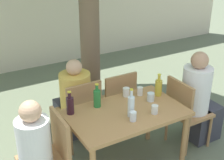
{
  "coord_description": "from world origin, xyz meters",
  "views": [
    {
      "loc": [
        -1.57,
        -2.43,
        2.45
      ],
      "look_at": [
        0.0,
        0.3,
        1.0
      ],
      "focal_mm": 50.0,
      "sensor_mm": 36.0,
      "label": 1
    }
  ],
  "objects_px": {
    "green_bottle_0": "(97,98)",
    "drinking_glass_1": "(151,97)",
    "drinking_glass_2": "(133,116)",
    "person_seated_1": "(199,102)",
    "patio_chair_2": "(81,110)",
    "drinking_glass_4": "(140,91)",
    "patio_chair_0": "(51,154)",
    "patio_chair_3": "(116,100)",
    "dining_table_front": "(126,119)",
    "wine_bottle_3": "(70,105)",
    "person_seated_2": "(73,103)",
    "water_bottle_2": "(131,106)",
    "drinking_glass_0": "(126,92)",
    "oil_cruet_1": "(158,87)",
    "drinking_glass_3": "(155,109)",
    "patio_chair_1": "(185,109)"
  },
  "relations": [
    {
      "from": "patio_chair_2",
      "to": "wine_bottle_3",
      "type": "bearing_deg",
      "value": 52.7
    },
    {
      "from": "patio_chair_0",
      "to": "water_bottle_2",
      "type": "height_order",
      "value": "water_bottle_2"
    },
    {
      "from": "dining_table_front",
      "to": "wine_bottle_3",
      "type": "bearing_deg",
      "value": 154.27
    },
    {
      "from": "wine_bottle_3",
      "to": "person_seated_2",
      "type": "bearing_deg",
      "value": 65.2
    },
    {
      "from": "patio_chair_0",
      "to": "drinking_glass_0",
      "type": "bearing_deg",
      "value": 105.78
    },
    {
      "from": "person_seated_1",
      "to": "water_bottle_2",
      "type": "distance_m",
      "value": 1.15
    },
    {
      "from": "patio_chair_2",
      "to": "person_seated_1",
      "type": "xyz_separation_m",
      "value": [
        1.35,
        -0.62,
        0.03
      ]
    },
    {
      "from": "dining_table_front",
      "to": "patio_chair_1",
      "type": "bearing_deg",
      "value": 0.0
    },
    {
      "from": "patio_chair_3",
      "to": "dining_table_front",
      "type": "bearing_deg",
      "value": 68.01
    },
    {
      "from": "patio_chair_0",
      "to": "oil_cruet_1",
      "type": "relative_size",
      "value": 3.41
    },
    {
      "from": "patio_chair_3",
      "to": "green_bottle_0",
      "type": "height_order",
      "value": "green_bottle_0"
    },
    {
      "from": "patio_chair_0",
      "to": "wine_bottle_3",
      "type": "relative_size",
      "value": 3.54
    },
    {
      "from": "person_seated_1",
      "to": "wine_bottle_3",
      "type": "distance_m",
      "value": 1.67
    },
    {
      "from": "drinking_glass_0",
      "to": "drinking_glass_3",
      "type": "relative_size",
      "value": 1.11
    },
    {
      "from": "green_bottle_0",
      "to": "drinking_glass_3",
      "type": "xyz_separation_m",
      "value": [
        0.46,
        -0.43,
        -0.06
      ]
    },
    {
      "from": "drinking_glass_1",
      "to": "drinking_glass_4",
      "type": "distance_m",
      "value": 0.18
    },
    {
      "from": "dining_table_front",
      "to": "patio_chair_3",
      "type": "height_order",
      "value": "patio_chair_3"
    },
    {
      "from": "person_seated_1",
      "to": "drinking_glass_1",
      "type": "xyz_separation_m",
      "value": [
        -0.73,
        0.06,
        0.24
      ]
    },
    {
      "from": "dining_table_front",
      "to": "wine_bottle_3",
      "type": "height_order",
      "value": "wine_bottle_3"
    },
    {
      "from": "patio_chair_2",
      "to": "patio_chair_1",
      "type": "bearing_deg",
      "value": 150.77
    },
    {
      "from": "person_seated_1",
      "to": "drinking_glass_2",
      "type": "height_order",
      "value": "person_seated_1"
    },
    {
      "from": "person_seated_1",
      "to": "drinking_glass_4",
      "type": "height_order",
      "value": "person_seated_1"
    },
    {
      "from": "wine_bottle_3",
      "to": "drinking_glass_2",
      "type": "relative_size",
      "value": 2.6
    },
    {
      "from": "dining_table_front",
      "to": "person_seated_2",
      "type": "distance_m",
      "value": 0.91
    },
    {
      "from": "patio_chair_0",
      "to": "drinking_glass_2",
      "type": "distance_m",
      "value": 0.89
    },
    {
      "from": "drinking_glass_0",
      "to": "patio_chair_0",
      "type": "bearing_deg",
      "value": -164.22
    },
    {
      "from": "drinking_glass_0",
      "to": "drinking_glass_4",
      "type": "bearing_deg",
      "value": -19.93
    },
    {
      "from": "drinking_glass_1",
      "to": "water_bottle_2",
      "type": "bearing_deg",
      "value": -155.96
    },
    {
      "from": "drinking_glass_2",
      "to": "person_seated_1",
      "type": "bearing_deg",
      "value": 9.6
    },
    {
      "from": "green_bottle_0",
      "to": "drinking_glass_2",
      "type": "distance_m",
      "value": 0.48
    },
    {
      "from": "drinking_glass_2",
      "to": "drinking_glass_3",
      "type": "height_order",
      "value": "drinking_glass_2"
    },
    {
      "from": "patio_chair_3",
      "to": "wine_bottle_3",
      "type": "relative_size",
      "value": 3.54
    },
    {
      "from": "green_bottle_0",
      "to": "drinking_glass_1",
      "type": "height_order",
      "value": "green_bottle_0"
    },
    {
      "from": "person_seated_1",
      "to": "drinking_glass_2",
      "type": "xyz_separation_m",
      "value": [
        -1.13,
        -0.19,
        0.24
      ]
    },
    {
      "from": "patio_chair_3",
      "to": "water_bottle_2",
      "type": "relative_size",
      "value": 2.93
    },
    {
      "from": "patio_chair_0",
      "to": "person_seated_1",
      "type": "bearing_deg",
      "value": 90.0
    },
    {
      "from": "water_bottle_2",
      "to": "drinking_glass_4",
      "type": "relative_size",
      "value": 3.13
    },
    {
      "from": "oil_cruet_1",
      "to": "drinking_glass_0",
      "type": "height_order",
      "value": "oil_cruet_1"
    },
    {
      "from": "patio_chair_3",
      "to": "drinking_glass_4",
      "type": "xyz_separation_m",
      "value": [
        0.09,
        -0.38,
        0.28
      ]
    },
    {
      "from": "patio_chair_3",
      "to": "wine_bottle_3",
      "type": "xyz_separation_m",
      "value": [
        -0.78,
        -0.37,
        0.33
      ]
    },
    {
      "from": "patio_chair_1",
      "to": "person_seated_1",
      "type": "distance_m",
      "value": 0.24
    },
    {
      "from": "patio_chair_2",
      "to": "drinking_glass_4",
      "type": "distance_m",
      "value": 0.76
    },
    {
      "from": "patio_chair_2",
      "to": "drinking_glass_1",
      "type": "height_order",
      "value": "patio_chair_2"
    },
    {
      "from": "oil_cruet_1",
      "to": "drinking_glass_4",
      "type": "bearing_deg",
      "value": 148.13
    },
    {
      "from": "wine_bottle_3",
      "to": "drinking_glass_3",
      "type": "height_order",
      "value": "wine_bottle_3"
    },
    {
      "from": "oil_cruet_1",
      "to": "patio_chair_3",
      "type": "bearing_deg",
      "value": 119.08
    },
    {
      "from": "patio_chair_0",
      "to": "drinking_glass_4",
      "type": "relative_size",
      "value": 9.19
    },
    {
      "from": "person_seated_2",
      "to": "drinking_glass_4",
      "type": "relative_size",
      "value": 11.34
    },
    {
      "from": "drinking_glass_3",
      "to": "dining_table_front",
      "type": "bearing_deg",
      "value": 142.18
    },
    {
      "from": "patio_chair_0",
      "to": "water_bottle_2",
      "type": "xyz_separation_m",
      "value": [
        0.85,
        -0.11,
        0.35
      ]
    }
  ]
}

